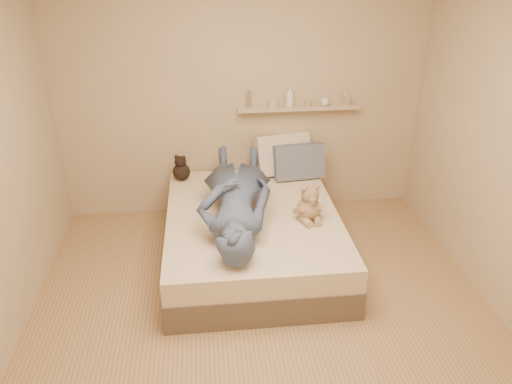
{
  "coord_description": "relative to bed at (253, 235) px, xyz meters",
  "views": [
    {
      "loc": [
        -0.38,
        -2.84,
        2.58
      ],
      "look_at": [
        0.0,
        0.65,
        0.8
      ],
      "focal_mm": 35.0,
      "sensor_mm": 36.0,
      "label": 1
    }
  ],
  "objects": [
    {
      "name": "room",
      "position": [
        0.0,
        -0.93,
        1.08
      ],
      "size": [
        3.8,
        3.8,
        3.8
      ],
      "color": "#A27D54",
      "rests_on": "ground"
    },
    {
      "name": "bed",
      "position": [
        0.0,
        0.0,
        0.0
      ],
      "size": [
        1.5,
        1.9,
        0.45
      ],
      "color": "brown",
      "rests_on": "floor"
    },
    {
      "name": "game_console",
      "position": [
        -0.13,
        -0.51,
        0.37
      ],
      "size": [
        0.18,
        0.12,
        0.06
      ],
      "color": "silver",
      "rests_on": "bed"
    },
    {
      "name": "teddy_bear",
      "position": [
        0.46,
        -0.16,
        0.36
      ],
      "size": [
        0.27,
        0.27,
        0.33
      ],
      "color": "tan",
      "rests_on": "bed"
    },
    {
      "name": "dark_plush",
      "position": [
        -0.63,
        0.76,
        0.34
      ],
      "size": [
        0.17,
        0.17,
        0.27
      ],
      "color": "black",
      "rests_on": "bed"
    },
    {
      "name": "pillow_cream",
      "position": [
        0.39,
        0.83,
        0.43
      ],
      "size": [
        0.59,
        0.38,
        0.43
      ],
      "primitive_type": "cube",
      "rotation": [
        -0.32,
        0.0,
        0.2
      ],
      "color": "beige",
      "rests_on": "bed"
    },
    {
      "name": "pillow_grey",
      "position": [
        0.54,
        0.69,
        0.4
      ],
      "size": [
        0.52,
        0.26,
        0.36
      ],
      "primitive_type": "cube",
      "rotation": [
        -0.21,
        0.0,
        0.1
      ],
      "color": "slate",
      "rests_on": "bed"
    },
    {
      "name": "person",
      "position": [
        -0.15,
        -0.04,
        0.43
      ],
      "size": [
        0.77,
        1.74,
        0.4
      ],
      "primitive_type": "imported",
      "rotation": [
        0.0,
        0.0,
        3.05
      ],
      "color": "#434E69",
      "rests_on": "bed"
    },
    {
      "name": "wall_shelf",
      "position": [
        0.55,
        0.91,
        0.88
      ],
      "size": [
        1.2,
        0.12,
        0.03
      ],
      "primitive_type": "cube",
      "color": "tan",
      "rests_on": "wall_back"
    },
    {
      "name": "shelf_bottles",
      "position": [
        0.61,
        0.91,
        0.96
      ],
      "size": [
        1.01,
        0.13,
        0.2
      ],
      "color": "#BABABF",
      "rests_on": "wall_shelf"
    }
  ]
}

